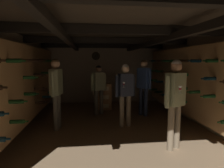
{
  "coord_description": "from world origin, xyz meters",
  "views": [
    {
      "loc": [
        -0.57,
        -4.48,
        1.68
      ],
      "look_at": [
        -0.04,
        -0.14,
        1.15
      ],
      "focal_mm": 30.3,
      "sensor_mm": 36.0,
      "label": 1
    }
  ],
  "objects_px": {
    "person_guest_mid_left": "(56,87)",
    "person_guest_rear_center": "(99,85)",
    "person_host_center": "(125,90)",
    "person_guest_near_right": "(175,96)",
    "display_bottle": "(103,80)",
    "wine_crate_stack": "(104,96)",
    "person_guest_far_right": "(144,82)"
  },
  "relations": [
    {
      "from": "person_guest_near_right",
      "to": "person_guest_rear_center",
      "type": "xyz_separation_m",
      "value": [
        -1.29,
        2.58,
        -0.11
      ]
    },
    {
      "from": "display_bottle",
      "to": "person_host_center",
      "type": "height_order",
      "value": "person_host_center"
    },
    {
      "from": "display_bottle",
      "to": "person_guest_rear_center",
      "type": "xyz_separation_m",
      "value": [
        -0.18,
        -0.59,
        -0.11
      ]
    },
    {
      "from": "person_guest_rear_center",
      "to": "person_guest_mid_left",
      "type": "bearing_deg",
      "value": -132.41
    },
    {
      "from": "person_guest_far_right",
      "to": "person_guest_mid_left",
      "type": "bearing_deg",
      "value": -159.99
    },
    {
      "from": "person_host_center",
      "to": "person_guest_near_right",
      "type": "distance_m",
      "value": 1.53
    },
    {
      "from": "wine_crate_stack",
      "to": "person_guest_far_right",
      "type": "height_order",
      "value": "person_guest_far_right"
    },
    {
      "from": "person_guest_near_right",
      "to": "person_guest_mid_left",
      "type": "distance_m",
      "value": 2.76
    },
    {
      "from": "wine_crate_stack",
      "to": "person_host_center",
      "type": "xyz_separation_m",
      "value": [
        0.4,
        -1.86,
        0.52
      ]
    },
    {
      "from": "person_host_center",
      "to": "person_guest_far_right",
      "type": "bearing_deg",
      "value": 50.57
    },
    {
      "from": "person_guest_mid_left",
      "to": "person_guest_near_right",
      "type": "bearing_deg",
      "value": -29.95
    },
    {
      "from": "display_bottle",
      "to": "person_guest_mid_left",
      "type": "bearing_deg",
      "value": -125.54
    },
    {
      "from": "wine_crate_stack",
      "to": "display_bottle",
      "type": "xyz_separation_m",
      "value": [
        -0.02,
        -0.05,
        0.59
      ]
    },
    {
      "from": "person_guest_far_right",
      "to": "person_guest_near_right",
      "type": "bearing_deg",
      "value": -91.61
    },
    {
      "from": "person_host_center",
      "to": "person_guest_rear_center",
      "type": "xyz_separation_m",
      "value": [
        -0.61,
        1.21,
        -0.04
      ]
    },
    {
      "from": "wine_crate_stack",
      "to": "person_guest_near_right",
      "type": "height_order",
      "value": "person_guest_near_right"
    },
    {
      "from": "wine_crate_stack",
      "to": "person_guest_far_right",
      "type": "distance_m",
      "value": 1.61
    },
    {
      "from": "person_guest_rear_center",
      "to": "person_guest_near_right",
      "type": "bearing_deg",
      "value": -63.31
    },
    {
      "from": "person_host_center",
      "to": "person_guest_mid_left",
      "type": "xyz_separation_m",
      "value": [
        -1.71,
        0.02,
        0.1
      ]
    },
    {
      "from": "person_host_center",
      "to": "wine_crate_stack",
      "type": "bearing_deg",
      "value": 102.3
    },
    {
      "from": "display_bottle",
      "to": "person_guest_far_right",
      "type": "height_order",
      "value": "person_guest_far_right"
    },
    {
      "from": "person_guest_mid_left",
      "to": "person_guest_rear_center",
      "type": "relative_size",
      "value": 1.12
    },
    {
      "from": "person_guest_mid_left",
      "to": "person_host_center",
      "type": "bearing_deg",
      "value": -0.53
    },
    {
      "from": "person_guest_near_right",
      "to": "person_host_center",
      "type": "bearing_deg",
      "value": 116.68
    },
    {
      "from": "person_guest_mid_left",
      "to": "person_guest_rear_center",
      "type": "xyz_separation_m",
      "value": [
        1.09,
        1.2,
        -0.14
      ]
    },
    {
      "from": "wine_crate_stack",
      "to": "person_guest_rear_center",
      "type": "bearing_deg",
      "value": -107.81
    },
    {
      "from": "person_host_center",
      "to": "person_guest_mid_left",
      "type": "bearing_deg",
      "value": 179.47
    },
    {
      "from": "person_host_center",
      "to": "person_guest_rear_center",
      "type": "relative_size",
      "value": 1.03
    },
    {
      "from": "person_guest_near_right",
      "to": "person_guest_mid_left",
      "type": "xyz_separation_m",
      "value": [
        -2.39,
        1.38,
        0.02
      ]
    },
    {
      "from": "display_bottle",
      "to": "wine_crate_stack",
      "type": "bearing_deg",
      "value": 65.61
    },
    {
      "from": "person_guest_near_right",
      "to": "person_guest_far_right",
      "type": "bearing_deg",
      "value": 88.39
    },
    {
      "from": "wine_crate_stack",
      "to": "person_guest_near_right",
      "type": "distance_m",
      "value": 3.45
    }
  ]
}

